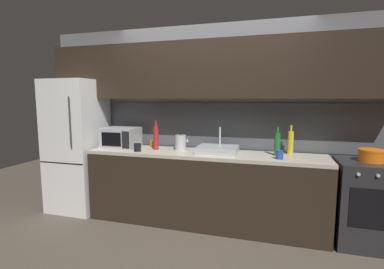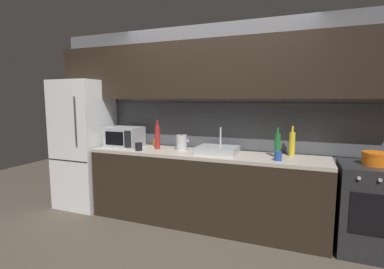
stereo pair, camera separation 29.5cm
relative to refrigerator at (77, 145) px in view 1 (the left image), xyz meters
The scene contains 15 objects.
ground_plane 2.22m from the refrigerator, 26.32° to the right, with size 10.00×10.00×0.00m, color #4C4238.
back_wall 1.95m from the refrigerator, ahead, with size 4.62×0.44×2.50m.
counter_run 1.87m from the refrigerator, ahead, with size 2.88×0.60×0.90m.
refrigerator is the anchor object (origin of this frame).
oven_range 3.63m from the refrigerator, ahead, with size 0.60×0.62×0.90m.
microwave 0.69m from the refrigerator, ahead, with size 0.46×0.35×0.27m.
sink_basin 1.99m from the refrigerator, ahead, with size 0.48×0.38×0.30m.
kettle 1.51m from the refrigerator, ahead, with size 0.17×0.14×0.22m.
wine_bottle_red 1.20m from the refrigerator, ahead, with size 0.06×0.06×0.38m.
wine_bottle_green 2.68m from the refrigerator, ahead, with size 0.06×0.06×0.33m.
wine_bottle_yellow 2.84m from the refrigerator, ahead, with size 0.07×0.07×0.34m.
mug_dark 1.03m from the refrigerator, ahead, with size 0.09×0.09×0.10m, color black.
mug_amber 1.07m from the refrigerator, 10.77° to the left, with size 0.07×0.07×0.09m, color #B27019.
mug_blue 2.71m from the refrigerator, ahead, with size 0.08×0.08×0.10m, color #234299.
cooking_pot 3.62m from the refrigerator, ahead, with size 0.26×0.26×0.13m.
Camera 1 is at (0.83, -2.41, 1.55)m, focal length 26.54 mm.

